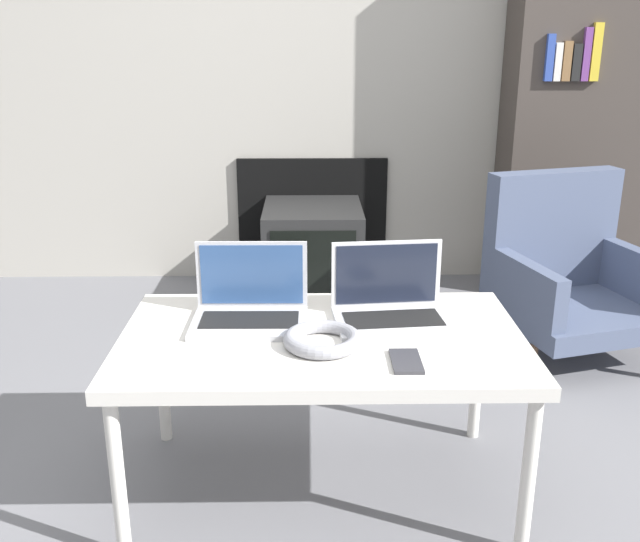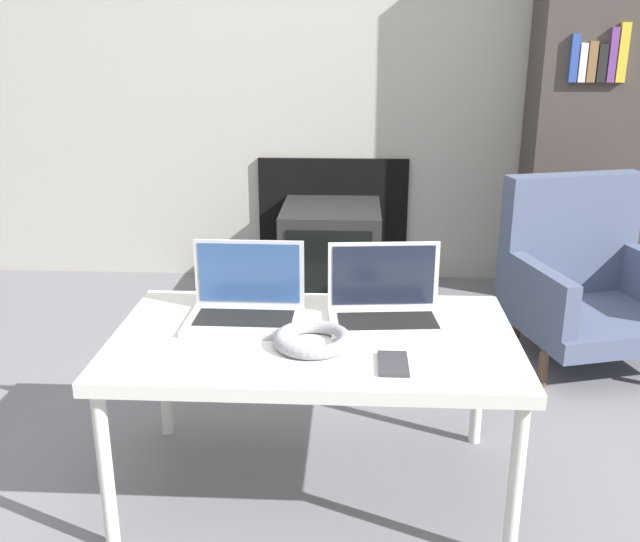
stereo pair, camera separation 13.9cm
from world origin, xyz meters
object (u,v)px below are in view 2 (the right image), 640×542
object	(u,v)px
laptop_left	(246,303)
phone	(393,364)
headphones	(311,339)
tv	(331,251)
laptop_right	(386,306)
armchair	(583,276)

from	to	relation	value
laptop_left	phone	bearing A→B (deg)	-34.29
headphones	phone	distance (m)	0.23
tv	laptop_left	bearing A→B (deg)	-96.91
laptop_right	tv	xyz separation A→B (m)	(-0.21, 1.50, -0.30)
laptop_right	tv	bearing A→B (deg)	92.45
headphones	laptop_right	bearing A→B (deg)	41.36
phone	laptop_right	bearing A→B (deg)	91.75
laptop_left	tv	distance (m)	1.54
headphones	phone	xyz separation A→B (m)	(0.20, -0.10, -0.01)
laptop_right	laptop_left	bearing A→B (deg)	174.60
tv	laptop_right	bearing A→B (deg)	-82.17
laptop_right	headphones	distance (m)	0.26
laptop_right	armchair	distance (m)	1.22
laptop_left	armchair	xyz separation A→B (m)	(1.20, 0.88, -0.20)
laptop_left	phone	world-z (taller)	laptop_left
tv	phone	bearing A→B (deg)	-83.11
laptop_right	headphones	xyz separation A→B (m)	(-0.20, -0.17, -0.03)
tv	armchair	distance (m)	1.20
headphones	armchair	distance (m)	1.47
laptop_left	laptop_right	world-z (taller)	same
laptop_left	tv	size ratio (longest dim) A/B	0.60
laptop_left	headphones	size ratio (longest dim) A/B	1.56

